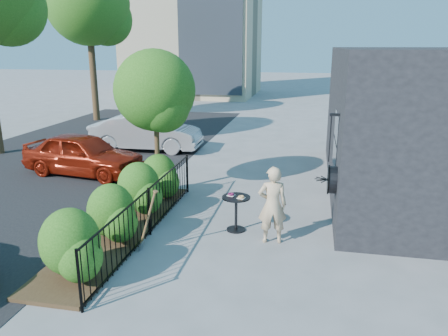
% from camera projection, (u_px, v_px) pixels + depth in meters
% --- Properties ---
extents(ground, '(120.00, 120.00, 0.00)m').
position_uv_depth(ground, '(216.00, 240.00, 9.45)').
color(ground, gray).
rests_on(ground, ground).
extents(shop_building, '(6.22, 9.00, 4.00)m').
position_uv_depth(shop_building, '(444.00, 123.00, 12.08)').
color(shop_building, black).
rests_on(shop_building, ground).
extents(fence, '(0.05, 6.05, 1.10)m').
position_uv_depth(fence, '(149.00, 211.00, 9.59)').
color(fence, black).
rests_on(fence, ground).
extents(planting_bed, '(1.30, 6.00, 0.08)m').
position_uv_depth(planting_bed, '(121.00, 230.00, 9.86)').
color(planting_bed, '#382616').
rests_on(planting_bed, ground).
extents(shrubs, '(1.10, 5.60, 1.24)m').
position_uv_depth(shrubs, '(125.00, 202.00, 9.76)').
color(shrubs, '#1D5012').
rests_on(shrubs, ground).
extents(patio_tree, '(2.20, 2.20, 3.94)m').
position_uv_depth(patio_tree, '(157.00, 96.00, 11.73)').
color(patio_tree, '#3F2B19').
rests_on(patio_tree, ground).
extents(street, '(9.00, 30.00, 0.01)m').
position_uv_depth(street, '(18.00, 180.00, 13.63)').
color(street, black).
rests_on(street, ground).
extents(street_tree_far, '(4.40, 4.40, 8.28)m').
position_uv_depth(street_tree_far, '(89.00, 8.00, 22.91)').
color(street_tree_far, '#3F2B19').
rests_on(street_tree_far, ground).
extents(cafe_table, '(0.64, 0.64, 0.86)m').
position_uv_depth(cafe_table, '(236.00, 207.00, 9.82)').
color(cafe_table, black).
rests_on(cafe_table, ground).
extents(woman, '(0.67, 0.50, 1.68)m').
position_uv_depth(woman, '(272.00, 205.00, 9.16)').
color(woman, tan).
rests_on(woman, ground).
extents(shovel, '(0.46, 0.18, 1.36)m').
position_uv_depth(shovel, '(147.00, 224.00, 8.80)').
color(shovel, brown).
rests_on(shovel, ground).
extents(car_red, '(4.18, 2.17, 1.36)m').
position_uv_depth(car_red, '(83.00, 154.00, 14.10)').
color(car_red, maroon).
rests_on(car_red, ground).
extents(car_silver, '(4.42, 1.68, 1.44)m').
position_uv_depth(car_silver, '(146.00, 132.00, 17.39)').
color(car_silver, '#A7A7AB').
rests_on(car_silver, ground).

